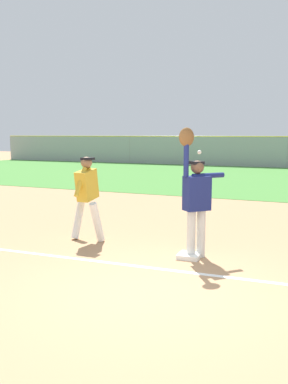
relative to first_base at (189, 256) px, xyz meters
name	(u,v)px	position (x,y,z in m)	size (l,w,h in m)	color
ground_plane	(156,292)	(0.04, -1.70, -0.04)	(72.31, 72.31, 0.00)	tan
outfield_grass	(275,179)	(0.04, 14.11, -0.04)	(44.57, 14.42, 0.01)	#478438
first_base	(189,256)	(0.00, 0.00, 0.00)	(0.38, 0.38, 0.08)	white
fielder	(196,195)	(0.08, 0.08, 1.08)	(0.70, 0.72, 2.28)	silver
runner	(87,192)	(-2.28, 0.36, 0.96)	(0.72, 0.84, 1.72)	white
baseball	(199,152)	(0.05, 0.36, 1.81)	(0.07, 0.07, 0.07)	white
outfield_fence	(287,152)	(0.04, 21.32, 0.97)	(44.65, 0.08, 2.03)	#93999E
parked_car_blue	(231,154)	(-4.16, 24.29, 0.63)	(4.52, 2.35, 1.25)	#23389E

